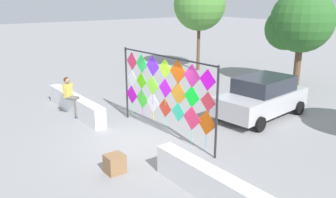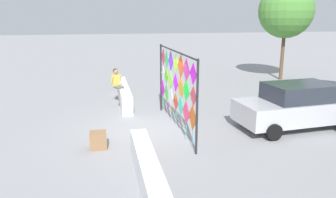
# 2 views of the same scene
# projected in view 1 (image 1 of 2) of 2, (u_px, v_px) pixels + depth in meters

# --- Properties ---
(ground) EXTENTS (120.00, 120.00, 0.00)m
(ground) POSITION_uv_depth(u_px,v_px,m) (142.00, 143.00, 11.39)
(ground) COLOR gray
(plaza_ledge_left) EXTENTS (4.66, 0.44, 0.77)m
(plaza_ledge_left) POSITION_uv_depth(u_px,v_px,m) (75.00, 104.00, 14.21)
(plaza_ledge_left) COLOR white
(plaza_ledge_left) RESTS_ON ground
(plaza_ledge_right) EXTENTS (4.66, 0.44, 0.77)m
(plaza_ledge_right) POSITION_uv_depth(u_px,v_px,m) (226.00, 194.00, 7.73)
(plaza_ledge_right) COLOR white
(plaza_ledge_right) RESTS_ON ground
(kite_display_rack) EXTENTS (4.80, 0.27, 2.80)m
(kite_display_rack) POSITION_uv_depth(u_px,v_px,m) (165.00, 87.00, 11.57)
(kite_display_rack) COLOR #232328
(kite_display_rack) RESTS_ON ground
(seated_vendor) EXTENTS (0.78, 0.68, 1.62)m
(seated_vendor) POSITION_uv_depth(u_px,v_px,m) (71.00, 94.00, 13.63)
(seated_vendor) COLOR #666056
(seated_vendor) RESTS_ON ground
(parked_car) EXTENTS (2.29, 4.30, 1.61)m
(parked_car) POSITION_uv_depth(u_px,v_px,m) (262.00, 97.00, 13.72)
(parked_car) COLOR #B7B7BC
(parked_car) RESTS_ON ground
(cardboard_box_small) EXTENTS (0.46, 0.50, 0.52)m
(cardboard_box_small) POSITION_uv_depth(u_px,v_px,m) (115.00, 164.00, 9.40)
(cardboard_box_small) COLOR olive
(cardboard_box_small) RESTS_ON ground
(tree_broadleaf) EXTENTS (3.27, 3.27, 5.82)m
(tree_broadleaf) POSITION_uv_depth(u_px,v_px,m) (198.00, 4.00, 21.83)
(tree_broadleaf) COLOR brown
(tree_broadleaf) RESTS_ON ground
(tree_far_right) EXTENTS (3.35, 3.23, 5.09)m
(tree_far_right) POSITION_uv_depth(u_px,v_px,m) (297.00, 23.00, 17.80)
(tree_far_right) COLOR brown
(tree_far_right) RESTS_ON ground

